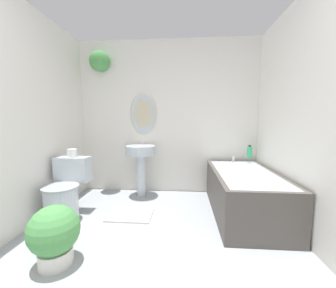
{
  "coord_description": "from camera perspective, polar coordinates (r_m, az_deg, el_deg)",
  "views": [
    {
      "loc": [
        0.26,
        -0.54,
        1.15
      ],
      "look_at": [
        0.08,
        1.7,
        0.9
      ],
      "focal_mm": 22.0,
      "sensor_mm": 36.0,
      "label": 1
    }
  ],
  "objects": [
    {
      "name": "wall_right",
      "position": [
        2.24,
        36.16,
        6.48
      ],
      "size": [
        0.06,
        2.86,
        2.4
      ],
      "color": "silver",
      "rests_on": "ground_plane"
    },
    {
      "name": "toilet",
      "position": [
        2.77,
        -26.57,
        -11.86
      ],
      "size": [
        0.41,
        0.57,
        0.7
      ],
      "color": "silver",
      "rests_on": "ground_plane"
    },
    {
      "name": "toilet_paper_roll",
      "position": [
        2.84,
        -25.02,
        -2.29
      ],
      "size": [
        0.11,
        0.11,
        0.1
      ],
      "color": "white",
      "rests_on": "toilet"
    },
    {
      "name": "wall_back",
      "position": [
        3.32,
        -1.44,
        8.37
      ],
      "size": [
        2.92,
        0.31,
        2.4
      ],
      "color": "silver",
      "rests_on": "ground_plane"
    },
    {
      "name": "bath_mat",
      "position": [
        2.7,
        -10.43,
        -18.68
      ],
      "size": [
        0.53,
        0.4,
        0.02
      ],
      "color": "silver",
      "rests_on": "ground_plane"
    },
    {
      "name": "pedestal_sink",
      "position": [
        3.14,
        -7.55,
        -3.84
      ],
      "size": [
        0.44,
        0.44,
        0.88
      ],
      "color": "silver",
      "rests_on": "ground_plane"
    },
    {
      "name": "wall_left",
      "position": [
        2.55,
        -37.26,
        6.26
      ],
      "size": [
        0.06,
        2.86,
        2.4
      ],
      "color": "silver",
      "rests_on": "ground_plane"
    },
    {
      "name": "potted_plant",
      "position": [
        1.99,
        -28.97,
        -20.84
      ],
      "size": [
        0.39,
        0.39,
        0.49
      ],
      "color": "silver",
      "rests_on": "ground_plane"
    },
    {
      "name": "shampoo_bottle",
      "position": [
        3.27,
        21.66,
        -2.05
      ],
      "size": [
        0.07,
        0.07,
        0.19
      ],
      "color": "#38B275",
      "rests_on": "bathtub"
    },
    {
      "name": "bathtub",
      "position": [
        2.76,
        20.36,
        -12.39
      ],
      "size": [
        0.75,
        1.44,
        0.61
      ],
      "color": "#4C4742",
      "rests_on": "ground_plane"
    }
  ]
}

